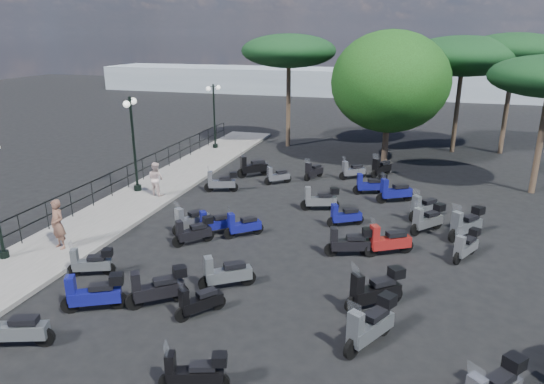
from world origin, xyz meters
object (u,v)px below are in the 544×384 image
(scooter_1, at_px, (94,294))
(scooter_11, at_px, (313,171))
(scooter_8, at_px, (194,232))
(scooter_26, at_px, (466,246))
(scooter_15, at_px, (320,199))
(pine_1, at_px, (515,50))
(scooter_17, at_px, (352,171))
(scooter_28, at_px, (466,224))
(scooter_5, at_px, (253,167))
(scooter_21, at_px, (424,208))
(scooter_7, at_px, (158,288))
(scooter_29, at_px, (394,192))
(scooter_9, at_px, (191,220))
(pedestrian_far, at_px, (156,179))
(scooter_0, at_px, (14,329))
(pine_2, at_px, (289,51))
(scooter_4, at_px, (222,182))
(scooter_25, at_px, (370,325))
(lamp_post_1, at_px, (133,138))
(scooter_6, at_px, (194,373))
(woman, at_px, (58,224))
(scooter_20, at_px, (388,242))
(scooter_27, at_px, (428,220))
(scooter_3, at_px, (215,223))
(pine_0, at_px, (463,56))
(broadleaf_tree, at_px, (390,82))
(scooter_14, at_px, (350,243))
(scooter_16, at_px, (370,184))
(scooter_12, at_px, (199,302))
(scooter_2, at_px, (91,263))
(scooter_22, at_px, (345,216))
(lamp_post_2, at_px, (214,112))
(scooter_13, at_px, (226,274))
(scooter_23, at_px, (381,168))
(scooter_19, at_px, (375,290))

(scooter_1, relative_size, scooter_11, 1.14)
(scooter_8, relative_size, scooter_26, 0.89)
(scooter_15, distance_m, pine_1, 17.19)
(scooter_17, xyz_separation_m, scooter_28, (5.04, -6.47, 0.11))
(scooter_5, bearing_deg, scooter_21, -155.07)
(scooter_7, height_order, scooter_29, scooter_29)
(scooter_9, bearing_deg, pedestrian_far, -13.04)
(scooter_8, relative_size, scooter_9, 0.83)
(scooter_0, relative_size, pine_2, 0.24)
(scooter_4, distance_m, scooter_25, 12.92)
(scooter_9, xyz_separation_m, scooter_26, (9.86, 0.49, -0.00))
(scooter_8, xyz_separation_m, scooter_9, (-0.59, 1.01, -0.00))
(scooter_8, bearing_deg, scooter_21, -104.06)
(lamp_post_1, relative_size, scooter_6, 2.99)
(woman, bearing_deg, scooter_21, 49.68)
(scooter_20, distance_m, pine_1, 19.06)
(scooter_6, distance_m, pine_1, 27.45)
(scooter_27, relative_size, scooter_28, 0.92)
(scooter_8, relative_size, scooter_20, 0.78)
(scooter_3, xyz_separation_m, scooter_11, (2.04, 8.20, -0.01))
(pine_0, bearing_deg, lamp_post_1, -138.18)
(broadleaf_tree, bearing_deg, scooter_28, -70.28)
(scooter_14, height_order, pine_1, pine_1)
(scooter_6, bearing_deg, scooter_20, -40.94)
(woman, relative_size, pine_2, 0.24)
(woman, bearing_deg, scooter_11, 79.68)
(woman, distance_m, scooter_16, 13.55)
(scooter_12, xyz_separation_m, scooter_20, (4.59, 5.29, 0.09))
(scooter_15, bearing_deg, pine_1, -51.57)
(pedestrian_far, relative_size, scooter_2, 1.10)
(scooter_6, distance_m, scooter_20, 8.68)
(scooter_4, height_order, scooter_22, scooter_4)
(scooter_25, relative_size, scooter_28, 1.12)
(scooter_0, height_order, scooter_5, scooter_5)
(scooter_29, bearing_deg, scooter_6, 136.18)
(scooter_8, bearing_deg, scooter_20, -127.01)
(scooter_12, relative_size, scooter_17, 0.94)
(scooter_5, distance_m, scooter_15, 5.96)
(lamp_post_2, height_order, scooter_5, lamp_post_2)
(scooter_8, xyz_separation_m, scooter_13, (2.29, -2.65, 0.01))
(scooter_17, distance_m, scooter_23, 1.64)
(scooter_15, bearing_deg, scooter_0, 137.42)
(scooter_6, bearing_deg, scooter_12, 5.33)
(scooter_3, bearing_deg, woman, 82.48)
(pine_0, bearing_deg, pine_2, -172.48)
(scooter_2, relative_size, scooter_19, 0.92)
(scooter_29, bearing_deg, scooter_7, 121.66)
(scooter_9, relative_size, scooter_25, 0.89)
(scooter_25, bearing_deg, scooter_9, -6.17)
(lamp_post_1, height_order, scooter_1, lamp_post_1)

